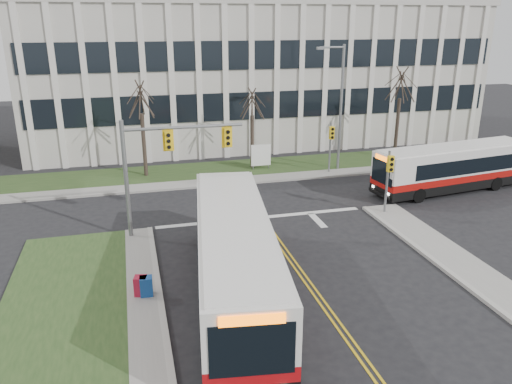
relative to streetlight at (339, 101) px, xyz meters
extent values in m
plane|color=black|center=(-8.03, -16.20, -5.19)|extent=(120.00, 120.00, 0.00)
cube|color=#9E9B93|center=(-3.03, -1.00, -5.12)|extent=(44.00, 1.60, 0.14)
cube|color=#28431D|center=(-3.03, 1.80, -5.13)|extent=(44.00, 5.00, 0.12)
cube|color=beige|center=(-3.03, 13.80, 0.81)|extent=(40.00, 16.00, 12.00)
cylinder|color=slate|center=(-15.33, -9.00, -2.09)|extent=(0.22, 0.22, 6.20)
cylinder|color=slate|center=(-12.33, -9.00, 0.51)|extent=(6.00, 0.16, 0.16)
cube|color=yellow|center=(-13.13, -9.15, -0.09)|extent=(0.34, 0.24, 0.92)
cube|color=yellow|center=(-10.13, -9.15, -0.09)|extent=(0.34, 0.24, 0.92)
cylinder|color=slate|center=(-0.83, -9.20, -3.29)|extent=(0.14, 0.14, 3.80)
cube|color=yellow|center=(-0.83, -9.40, -2.09)|extent=(0.34, 0.24, 0.92)
cylinder|color=slate|center=(-0.83, -0.70, -3.29)|extent=(0.14, 0.14, 3.80)
cube|color=yellow|center=(-0.83, -0.90, -2.09)|extent=(0.34, 0.24, 0.92)
cylinder|color=slate|center=(0.17, 0.00, -0.59)|extent=(0.20, 0.20, 9.20)
cylinder|color=slate|center=(-0.73, 0.00, 3.81)|extent=(1.80, 0.14, 0.14)
cube|color=slate|center=(-1.63, 0.00, 3.76)|extent=(0.50, 0.25, 0.18)
cylinder|color=slate|center=(-6.13, 1.30, -4.69)|extent=(0.08, 0.08, 1.00)
cylinder|color=slate|center=(-4.93, 1.30, -4.69)|extent=(0.08, 0.08, 1.00)
cube|color=white|center=(-5.53, 1.30, -3.99)|extent=(1.50, 0.12, 1.60)
cylinder|color=#42352B|center=(-14.03, 1.80, -2.88)|extent=(0.28, 0.28, 4.62)
cylinder|color=#42352B|center=(-6.03, 2.00, -3.15)|extent=(0.28, 0.28, 4.09)
cylinder|color=#42352B|center=(5.97, 1.80, -2.72)|extent=(0.28, 0.28, 4.95)
cube|color=navy|center=(-14.83, -15.33, -4.72)|extent=(0.52, 0.47, 0.95)
cube|color=#AB1630|center=(-15.04, -15.24, -4.72)|extent=(0.59, 0.56, 0.95)
camera|label=1|loc=(-15.01, -33.77, 5.53)|focal=35.00mm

